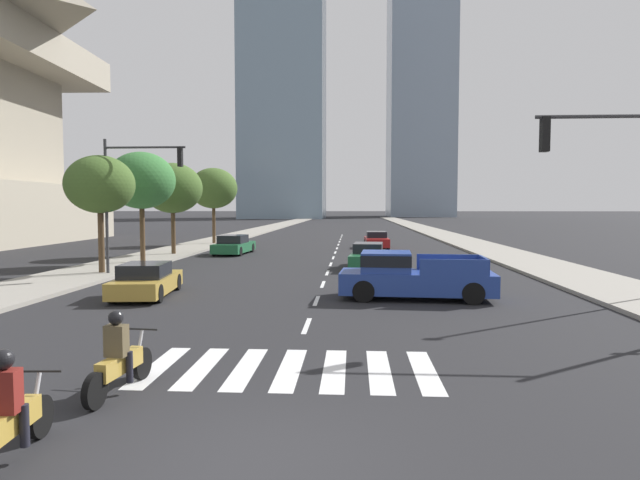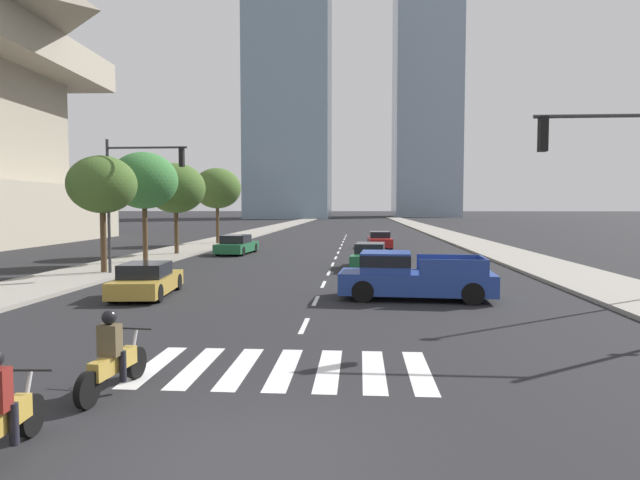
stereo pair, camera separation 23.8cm
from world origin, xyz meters
name	(u,v)px [view 2 (the right image)]	position (x,y,z in m)	size (l,w,h in m)	color
ground_plane	(240,463)	(0.00, 0.00, 0.00)	(800.00, 800.00, 0.00)	#232326
sidewalk_east	(510,255)	(11.51, 30.00, 0.07)	(4.00, 260.00, 0.15)	gray
sidewalk_west	(171,253)	(-11.51, 30.00, 0.07)	(4.00, 260.00, 0.15)	gray
crosswalk_near	(284,369)	(0.00, 4.06, 0.00)	(5.85, 2.91, 0.01)	silver
lane_divider_center	(338,252)	(0.00, 32.06, 0.00)	(0.14, 50.00, 0.01)	silver
motorcycle_third	(113,360)	(-2.82, 2.46, 0.58)	(0.70, 2.18, 1.49)	black
pickup_truck	(408,276)	(3.25, 12.66, 0.81)	(5.50, 2.41, 1.67)	navy
sedan_gold_0	(147,281)	(-6.27, 12.58, 0.57)	(2.15, 4.37, 1.24)	#B28E38
sedan_green_1	(370,257)	(2.06, 22.33, 0.61)	(2.10, 4.85, 1.33)	#1E6038
sedan_red_2	(380,240)	(3.13, 36.71, 0.60)	(1.90, 4.68, 1.30)	maroon
sedan_green_3	(237,245)	(-6.98, 30.39, 0.61)	(2.21, 4.81, 1.33)	#1E6038
traffic_signal_far	(136,183)	(-8.96, 18.20, 4.40)	(4.11, 0.28, 6.28)	#333335
street_tree_nearest	(102,185)	(-10.71, 18.43, 4.31)	(3.22, 3.22, 5.55)	#4C3823
street_tree_second	(144,181)	(-10.71, 23.50, 4.75)	(3.78, 3.78, 6.22)	#4C3823
street_tree_third	(176,188)	(-10.71, 28.82, 4.50)	(3.91, 3.91, 6.03)	#4C3823
street_tree_fourth	(217,188)	(-10.71, 39.40, 4.85)	(4.08, 4.08, 6.44)	#4C3823
office_tower_center_skyline	(426,52)	(23.42, 179.56, 54.59)	(20.67, 27.99, 110.23)	#8C9EB2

